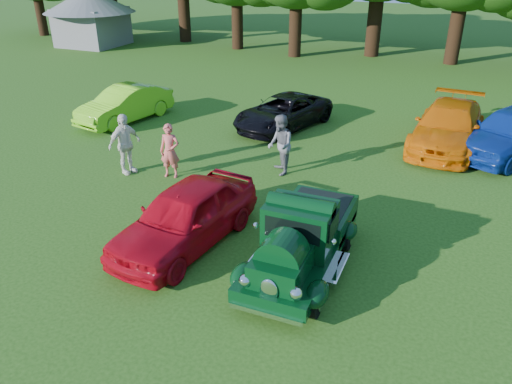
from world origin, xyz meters
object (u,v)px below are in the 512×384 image
at_px(back_car_black, 283,112).
at_px(spectator_white, 125,144).
at_px(spectator_pink, 170,151).
at_px(back_car_orange, 448,126).
at_px(gazebo, 90,11).
at_px(back_car_blue, 512,132).
at_px(spectator_grey, 280,145).
at_px(hero_pickup, 302,239).
at_px(red_convertible, 185,216).
at_px(back_car_lime, 125,104).

bearing_deg(back_car_black, spectator_white, -99.71).
bearing_deg(spectator_pink, back_car_orange, 26.39).
relative_size(back_car_orange, gazebo, 0.83).
relative_size(back_car_blue, spectator_pink, 2.86).
bearing_deg(spectator_white, spectator_grey, -48.95).
bearing_deg(back_car_orange, spectator_pink, -137.19).
bearing_deg(hero_pickup, back_car_black, 112.44).
distance_m(spectator_pink, spectator_grey, 3.44).
bearing_deg(gazebo, red_convertible, -46.69).
bearing_deg(back_car_black, spectator_pink, -88.48).
bearing_deg(red_convertible, back_car_orange, 67.73).
distance_m(back_car_black, spectator_white, 6.86).
height_order(back_car_blue, gazebo, gazebo).
distance_m(spectator_pink, gazebo, 24.96).
height_order(red_convertible, back_car_orange, back_car_orange).
bearing_deg(hero_pickup, spectator_white, 157.14).
bearing_deg(gazebo, spectator_grey, -38.41).
bearing_deg(spectator_pink, back_car_lime, 126.99).
xyz_separation_m(back_car_lime, spectator_white, (3.21, -4.37, 0.27)).
distance_m(red_convertible, spectator_white, 4.90).
bearing_deg(back_car_orange, hero_pickup, -100.23).
relative_size(hero_pickup, back_car_orange, 0.83).
xyz_separation_m(back_car_orange, gazebo, (-25.20, 11.68, 1.63)).
bearing_deg(back_car_lime, spectator_white, -42.10).
distance_m(hero_pickup, back_car_blue, 10.27).
distance_m(back_car_lime, gazebo, 18.80).
height_order(back_car_black, back_car_blue, back_car_blue).
bearing_deg(back_car_black, back_car_lime, -147.51).
relative_size(back_car_black, spectator_grey, 2.37).
distance_m(back_car_black, spectator_pink, 6.06).
xyz_separation_m(red_convertible, back_car_lime, (-7.10, 7.35, -0.05)).
xyz_separation_m(red_convertible, spectator_grey, (0.64, 4.82, 0.21)).
bearing_deg(hero_pickup, back_car_lime, 144.11).
height_order(back_car_lime, spectator_pink, spectator_pink).
xyz_separation_m(red_convertible, back_car_blue, (7.41, 9.33, 0.09)).
distance_m(hero_pickup, red_convertible, 2.90).
xyz_separation_m(back_car_orange, back_car_blue, (2.06, -0.05, 0.07)).
relative_size(red_convertible, spectator_pink, 2.56).
relative_size(back_car_blue, spectator_grey, 2.57).
relative_size(hero_pickup, back_car_black, 0.96).
height_order(spectator_pink, spectator_grey, spectator_grey).
height_order(back_car_orange, spectator_pink, spectator_pink).
bearing_deg(spectator_white, hero_pickup, -93.97).
relative_size(back_car_lime, spectator_grey, 2.23).
height_order(hero_pickup, spectator_white, spectator_white).
bearing_deg(red_convertible, spectator_white, 150.04).
height_order(red_convertible, spectator_pink, spectator_pink).
height_order(back_car_black, back_car_orange, back_car_orange).
relative_size(hero_pickup, spectator_pink, 2.54).
height_order(back_car_blue, spectator_white, spectator_white).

